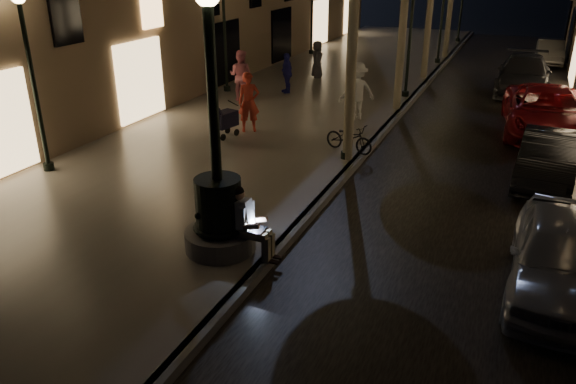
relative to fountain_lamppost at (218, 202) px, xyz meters
The scene contains 23 objects.
ground 13.09m from the fountain_lamppost, 85.60° to the left, with size 120.00×120.00×0.00m, color black.
cobble_lane 13.65m from the fountain_lamppost, 72.90° to the left, with size 6.00×45.00×0.02m, color black.
promenade 13.39m from the fountain_lamppost, 102.99° to the left, with size 8.00×45.00×0.20m, color slate.
curb_strip 13.09m from the fountain_lamppost, 85.60° to the left, with size 0.25×45.00×0.20m, color #59595B.
fountain_lamppost is the anchor object (origin of this frame).
seated_man_laptop 0.67m from the fountain_lamppost, ahead, with size 1.05×0.36×1.42m.
lamp_curb_a 6.37m from the fountain_lamppost, 83.35° to the left, with size 0.36×0.36×4.81m.
lamp_curb_b 14.16m from the fountain_lamppost, 87.14° to the left, with size 0.36×0.36×4.81m.
lamp_curb_c 22.10m from the fountain_lamppost, 88.18° to the left, with size 0.36×0.36×4.81m.
lamp_left_a 7.00m from the fountain_lamppost, 162.65° to the left, with size 0.36×0.36×4.81m.
lamp_left_b 13.75m from the fountain_lamppost, 118.07° to the left, with size 0.36×0.36×4.81m.
stroller 7.26m from the fountain_lamppost, 118.08° to the left, with size 0.65×1.15×1.15m.
car_front 6.29m from the fountain_lamppost, 11.80° to the left, with size 1.69×4.21×1.43m, color #A5A8AD.
car_second 9.09m from the fountain_lamppost, 49.06° to the left, with size 1.37×3.94×1.30m, color black.
car_third 12.80m from the fountain_lamppost, 62.68° to the left, with size 2.53×5.48×1.52m, color maroon.
car_rear 18.20m from the fountain_lamppost, 74.05° to the left, with size 2.12×5.21×1.51m, color #2C2D31.
car_fifth 25.88m from the fountain_lamppost, 76.36° to the left, with size 1.30×3.72×1.22m, color #A6A5A1.
pedestrian_red 7.87m from the fountain_lamppost, 112.33° to the left, with size 0.70×0.46×1.91m, color red.
pedestrian_pink 11.98m from the fountain_lamppost, 115.29° to the left, with size 0.95×0.74×1.95m, color #C8697A.
pedestrian_white 10.03m from the fountain_lamppost, 91.14° to the left, with size 1.27×0.73×1.97m, color silver.
pedestrian_blue 13.35m from the fountain_lamppost, 107.38° to the left, with size 0.95×0.40×1.62m, color navy.
pedestrian_dark 16.50m from the fountain_lamppost, 103.56° to the left, with size 0.81×0.53×1.66m, color #343338.
bicycle 6.67m from the fountain_lamppost, 84.82° to the left, with size 0.54×1.56×0.82m, color black.
Camera 1 is at (4.05, -6.51, 5.67)m, focal length 35.00 mm.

